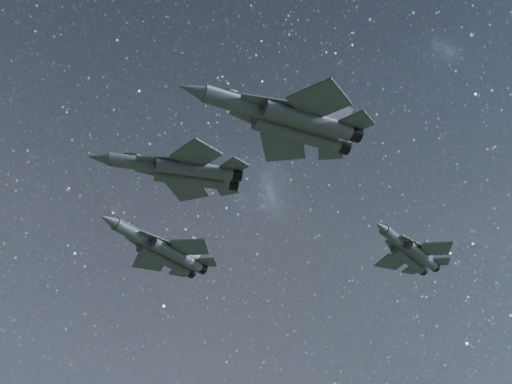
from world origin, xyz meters
TOP-DOWN VIEW (x-y plane):
  - jet_lead at (-11.14, 1.56)m, footprint 17.20×11.66m
  - jet_left at (-5.43, 21.91)m, footprint 19.13×12.51m
  - jet_right at (-5.86, -11.96)m, footprint 18.79×13.23m
  - jet_slot at (24.04, 5.34)m, footprint 16.32×10.73m

SIDE VIEW (x-z plane):
  - jet_right at x=-5.86m, z-range 136.36..141.11m
  - jet_lead at x=-11.14m, z-range 137.39..141.72m
  - jet_slot at x=24.04m, z-range 138.05..142.24m
  - jet_left at x=-5.43m, z-range 138.11..143.04m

